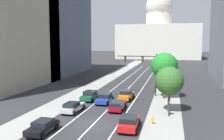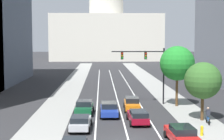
{
  "view_description": "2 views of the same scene",
  "coord_description": "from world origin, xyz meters",
  "px_view_note": "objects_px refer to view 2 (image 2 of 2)",
  "views": [
    {
      "loc": [
        8.65,
        -25.85,
        9.36
      ],
      "look_at": [
        -0.86,
        12.51,
        4.91
      ],
      "focal_mm": 39.28,
      "sensor_mm": 36.0,
      "label": 1
    },
    {
      "loc": [
        -2.26,
        -27.44,
        8.33
      ],
      "look_at": [
        -0.66,
        23.59,
        3.99
      ],
      "focal_mm": 54.8,
      "sensor_mm": 36.0,
      "label": 2
    }
  ],
  "objects_px": {
    "car_red": "(181,134)",
    "fire_hydrant": "(202,131)",
    "car_orange": "(132,103)",
    "street_tree_mid_right": "(203,81)",
    "car_green": "(84,107)",
    "street_tree_far_right": "(177,63)",
    "car_blue": "(109,109)",
    "capitol_building": "(106,31)",
    "cyclist": "(208,116)",
    "traffic_signal_mast": "(148,64)",
    "car_silver": "(80,122)",
    "car_crimson": "(138,116)"
  },
  "relations": [
    {
      "from": "car_green",
      "to": "car_silver",
      "type": "xyz_separation_m",
      "value": [
        -0.01,
        -6.94,
        -0.07
      ]
    },
    {
      "from": "car_red",
      "to": "cyclist",
      "type": "xyz_separation_m",
      "value": [
        4.18,
        6.36,
        0.07
      ]
    },
    {
      "from": "fire_hydrant",
      "to": "capitol_building",
      "type": "bearing_deg",
      "value": 93.05
    },
    {
      "from": "car_green",
      "to": "street_tree_mid_right",
      "type": "bearing_deg",
      "value": -103.78
    },
    {
      "from": "street_tree_mid_right",
      "to": "cyclist",
      "type": "bearing_deg",
      "value": -86.42
    },
    {
      "from": "car_orange",
      "to": "car_silver",
      "type": "bearing_deg",
      "value": 149.55
    },
    {
      "from": "cyclist",
      "to": "street_tree_mid_right",
      "type": "bearing_deg",
      "value": 8.26
    },
    {
      "from": "fire_hydrant",
      "to": "car_silver",
      "type": "bearing_deg",
      "value": 167.48
    },
    {
      "from": "car_silver",
      "to": "street_tree_mid_right",
      "type": "xyz_separation_m",
      "value": [
        12.56,
        3.39,
        3.49
      ]
    },
    {
      "from": "car_green",
      "to": "street_tree_far_right",
      "type": "distance_m",
      "value": 13.29
    },
    {
      "from": "traffic_signal_mast",
      "to": "fire_hydrant",
      "type": "distance_m",
      "value": 16.24
    },
    {
      "from": "car_silver",
      "to": "street_tree_far_right",
      "type": "height_order",
      "value": "street_tree_far_right"
    },
    {
      "from": "car_blue",
      "to": "traffic_signal_mast",
      "type": "relative_size",
      "value": 0.65
    },
    {
      "from": "car_crimson",
      "to": "car_silver",
      "type": "relative_size",
      "value": 1.0
    },
    {
      "from": "cyclist",
      "to": "car_crimson",
      "type": "bearing_deg",
      "value": 91.25
    },
    {
      "from": "car_orange",
      "to": "street_tree_mid_right",
      "type": "bearing_deg",
      "value": -126.74
    },
    {
      "from": "car_crimson",
      "to": "street_tree_far_right",
      "type": "relative_size",
      "value": 0.6
    },
    {
      "from": "car_silver",
      "to": "fire_hydrant",
      "type": "distance_m",
      "value": 11.09
    },
    {
      "from": "car_orange",
      "to": "fire_hydrant",
      "type": "height_order",
      "value": "car_orange"
    },
    {
      "from": "capitol_building",
      "to": "cyclist",
      "type": "xyz_separation_m",
      "value": [
        8.42,
        -119.39,
        -11.96
      ]
    },
    {
      "from": "capitol_building",
      "to": "car_green",
      "type": "relative_size",
      "value": 11.52
    },
    {
      "from": "car_silver",
      "to": "fire_hydrant",
      "type": "bearing_deg",
      "value": -100.86
    },
    {
      "from": "car_blue",
      "to": "street_tree_mid_right",
      "type": "height_order",
      "value": "street_tree_mid_right"
    },
    {
      "from": "car_blue",
      "to": "car_crimson",
      "type": "bearing_deg",
      "value": -143.16
    },
    {
      "from": "car_orange",
      "to": "fire_hydrant",
      "type": "bearing_deg",
      "value": -153.54
    },
    {
      "from": "car_green",
      "to": "car_red",
      "type": "distance_m",
      "value": 14.32
    },
    {
      "from": "car_green",
      "to": "street_tree_mid_right",
      "type": "xyz_separation_m",
      "value": [
        12.55,
        -3.55,
        3.41
      ]
    },
    {
      "from": "cyclist",
      "to": "street_tree_far_right",
      "type": "distance_m",
      "value": 10.72
    },
    {
      "from": "car_crimson",
      "to": "cyclist",
      "type": "bearing_deg",
      "value": -95.43
    },
    {
      "from": "car_green",
      "to": "car_blue",
      "type": "distance_m",
      "value": 2.99
    },
    {
      "from": "car_silver",
      "to": "car_orange",
      "type": "relative_size",
      "value": 0.96
    },
    {
      "from": "capitol_building",
      "to": "street_tree_far_right",
      "type": "bearing_deg",
      "value": -86.15
    },
    {
      "from": "car_crimson",
      "to": "street_tree_mid_right",
      "type": "relative_size",
      "value": 0.75
    },
    {
      "from": "cyclist",
      "to": "street_tree_far_right",
      "type": "xyz_separation_m",
      "value": [
        -1.04,
        9.61,
        4.64
      ]
    },
    {
      "from": "car_crimson",
      "to": "cyclist",
      "type": "relative_size",
      "value": 2.67
    },
    {
      "from": "car_crimson",
      "to": "car_blue",
      "type": "relative_size",
      "value": 0.96
    },
    {
      "from": "car_crimson",
      "to": "car_silver",
      "type": "bearing_deg",
      "value": 109.05
    },
    {
      "from": "car_blue",
      "to": "fire_hydrant",
      "type": "relative_size",
      "value": 5.27
    },
    {
      "from": "car_blue",
      "to": "car_orange",
      "type": "xyz_separation_m",
      "value": [
        2.82,
        2.96,
        0.05
      ]
    },
    {
      "from": "car_blue",
      "to": "car_green",
      "type": "bearing_deg",
      "value": 70.83
    },
    {
      "from": "street_tree_mid_right",
      "to": "street_tree_far_right",
      "type": "distance_m",
      "value": 8.13
    },
    {
      "from": "capitol_building",
      "to": "cyclist",
      "type": "height_order",
      "value": "capitol_building"
    },
    {
      "from": "car_blue",
      "to": "street_tree_far_right",
      "type": "xyz_separation_m",
      "value": [
        8.79,
        5.41,
        4.73
      ]
    },
    {
      "from": "car_green",
      "to": "capitol_building",
      "type": "bearing_deg",
      "value": -0.13
    },
    {
      "from": "car_crimson",
      "to": "fire_hydrant",
      "type": "bearing_deg",
      "value": -133.61
    },
    {
      "from": "car_red",
      "to": "car_orange",
      "type": "bearing_deg",
      "value": 9.59
    },
    {
      "from": "car_silver",
      "to": "car_orange",
      "type": "height_order",
      "value": "car_orange"
    },
    {
      "from": "capitol_building",
      "to": "car_blue",
      "type": "bearing_deg",
      "value": -90.7
    },
    {
      "from": "car_red",
      "to": "fire_hydrant",
      "type": "relative_size",
      "value": 5.23
    },
    {
      "from": "car_red",
      "to": "street_tree_far_right",
      "type": "height_order",
      "value": "street_tree_far_right"
    }
  ]
}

